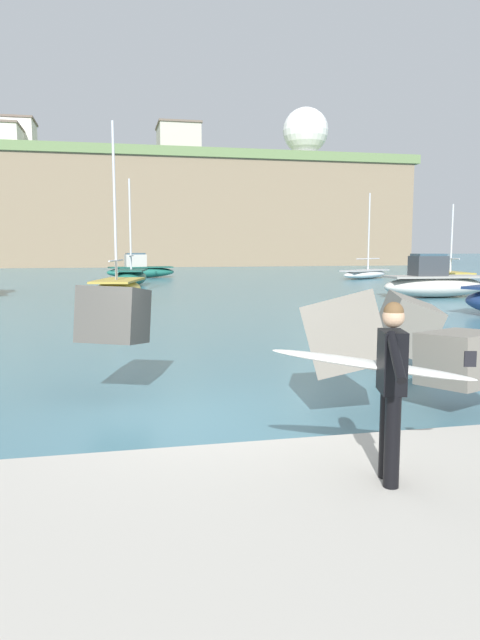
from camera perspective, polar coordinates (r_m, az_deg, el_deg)
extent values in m
plane|color=#42707F|center=(8.77, -3.58, -9.63)|extent=(400.00, 400.00, 0.00)
cube|color=#B2ADA3|center=(5.09, 3.82, -21.10)|extent=(48.00, 4.40, 0.24)
cube|color=slate|center=(8.71, 10.04, -1.32)|extent=(1.59, 1.69, 1.41)
cube|color=slate|center=(9.54, 20.75, -3.50)|extent=(1.38, 1.33, 0.84)
cube|color=slate|center=(12.60, 16.01, -0.53)|extent=(1.49, 1.42, 1.45)
cube|color=#4C4944|center=(10.00, -12.17, 0.46)|extent=(1.31, 1.46, 1.07)
cylinder|color=black|center=(5.85, 14.63, -11.41)|extent=(0.15, 0.15, 0.90)
cylinder|color=black|center=(6.07, 14.14, -10.70)|extent=(0.15, 0.15, 0.90)
cube|color=black|center=(5.77, 14.61, -3.95)|extent=(0.31, 0.42, 0.60)
sphere|color=tan|center=(5.71, 14.75, 0.29)|extent=(0.21, 0.21, 0.21)
sphere|color=brown|center=(5.70, 14.76, 0.79)|extent=(0.19, 0.19, 0.19)
cylinder|color=black|center=(5.38, 14.99, -3.47)|extent=(0.22, 0.53, 0.41)
cylinder|color=black|center=(6.02, 14.10, -3.87)|extent=(0.09, 0.09, 0.56)
ellipsoid|color=white|center=(6.08, 13.02, -4.31)|extent=(2.11, 0.88, 0.37)
cube|color=black|center=(6.31, 21.55, -3.56)|extent=(0.12, 0.05, 0.16)
ellipsoid|color=#EAC64C|center=(41.99, 20.00, 3.83)|extent=(2.13, 4.54, 0.87)
cube|color=#AF9539|center=(41.97, 20.02, 4.37)|extent=(1.96, 4.18, 0.10)
cylinder|color=silver|center=(42.24, 19.97, 7.52)|extent=(0.12, 0.12, 4.53)
cylinder|color=silver|center=(42.24, 19.89, 5.67)|extent=(0.45, 2.61, 0.08)
ellipsoid|color=beige|center=(31.22, 18.47, 3.11)|extent=(5.47, 2.35, 1.09)
cube|color=#9C9991|center=(31.20, 18.50, 4.03)|extent=(5.03, 2.16, 0.10)
cube|color=#33383D|center=(30.99, 17.88, 5.04)|extent=(1.67, 1.33, 1.00)
cube|color=#334C5B|center=(30.98, 17.92, 6.08)|extent=(1.50, 1.20, 0.12)
ellipsoid|color=#EAC64C|center=(28.23, -11.78, 2.86)|extent=(2.94, 4.78, 1.01)
cube|color=#AF9539|center=(28.20, -11.80, 3.80)|extent=(2.71, 4.40, 0.10)
cylinder|color=silver|center=(27.91, -12.15, 11.23)|extent=(0.12, 0.12, 7.19)
cylinder|color=silver|center=(27.84, -12.01, 5.69)|extent=(0.70, 2.61, 0.08)
ellipsoid|color=#1E6656|center=(39.28, -10.62, 4.08)|extent=(2.65, 4.43, 1.06)
cube|color=#164C41|center=(39.26, -10.63, 4.80)|extent=(2.44, 4.07, 0.10)
cylinder|color=silver|center=(39.57, -10.68, 9.15)|extent=(0.12, 0.12, 5.91)
cylinder|color=silver|center=(39.54, -10.61, 6.18)|extent=(0.47, 2.48, 0.08)
ellipsoid|color=#1E6656|center=(49.45, -9.65, 4.62)|extent=(5.83, 2.49, 0.91)
cube|color=#164C41|center=(49.43, -9.66, 5.10)|extent=(5.37, 2.29, 0.10)
cube|color=#B7B2A8|center=(49.33, -10.16, 5.72)|extent=(1.82, 1.24, 1.02)
cube|color=#334C5B|center=(49.32, -10.18, 6.39)|extent=(1.64, 1.11, 0.12)
ellipsoid|color=white|center=(48.31, 12.10, 4.38)|extent=(5.46, 4.27, 0.70)
cube|color=#ACACAC|center=(48.29, 12.11, 4.75)|extent=(5.02, 3.93, 0.10)
cylinder|color=silver|center=(48.62, 12.47, 8.41)|extent=(0.12, 0.12, 6.13)
cylinder|color=silver|center=(48.61, 12.41, 5.87)|extent=(2.81, 1.84, 0.08)
cube|color=#847056|center=(90.45, -9.44, 9.83)|extent=(72.53, 30.02, 13.92)
cube|color=#667F4C|center=(91.13, -9.54, 14.59)|extent=(73.98, 30.62, 1.20)
cylinder|color=silver|center=(98.49, 6.38, 15.12)|extent=(4.54, 4.54, 2.36)
sphere|color=white|center=(99.28, 6.42, 17.88)|extent=(7.31, 7.31, 7.31)
cube|color=#B2ADA3|center=(94.08, -6.04, 16.54)|extent=(6.12, 7.36, 5.74)
cube|color=#66564C|center=(94.62, -6.07, 18.34)|extent=(6.42, 7.72, 0.30)
cube|color=silver|center=(90.47, -22.15, 15.82)|extent=(4.87, 7.87, 3.76)
cube|color=#66564C|center=(90.81, -22.21, 17.08)|extent=(5.12, 8.27, 0.30)
cube|color=silver|center=(97.23, -21.76, 15.84)|extent=(7.85, 6.86, 5.95)
cube|color=#66564C|center=(97.78, -21.85, 17.65)|extent=(8.24, 7.21, 0.30)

